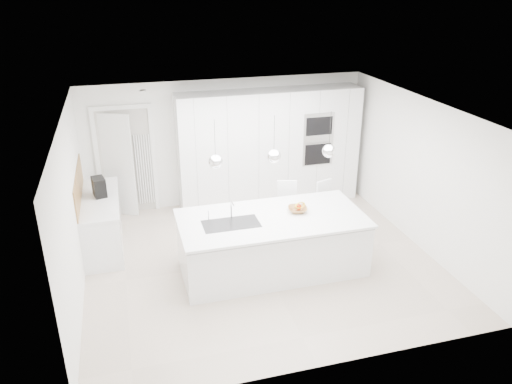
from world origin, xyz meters
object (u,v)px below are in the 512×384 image
object	(u,v)px
espresso_machine	(99,187)
bar_stool_right	(326,210)
fruit_bowl	(298,209)
bar_stool_left	(289,213)
island_base	(273,246)

from	to	relation	value
espresso_machine	bar_stool_right	size ratio (longest dim) A/B	0.31
fruit_bowl	bar_stool_right	distance (m)	1.12
fruit_bowl	bar_stool_right	xyz separation A→B (m)	(0.78, 0.68, -0.43)
espresso_machine	bar_stool_left	size ratio (longest dim) A/B	0.30
island_base	espresso_machine	size ratio (longest dim) A/B	8.79
island_base	fruit_bowl	world-z (taller)	fruit_bowl
island_base	bar_stool_right	xyz separation A→B (m)	(1.22, 0.81, 0.08)
espresso_machine	bar_stool_right	distance (m)	3.87
island_base	bar_stool_left	world-z (taller)	bar_stool_left
island_base	bar_stool_right	world-z (taller)	bar_stool_right
fruit_bowl	espresso_machine	world-z (taller)	espresso_machine
island_base	espresso_machine	world-z (taller)	espresso_machine
island_base	fruit_bowl	size ratio (longest dim) A/B	9.34
espresso_machine	bar_stool_right	xyz separation A→B (m)	(3.75, -0.78, -0.55)
island_base	espresso_machine	distance (m)	3.05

